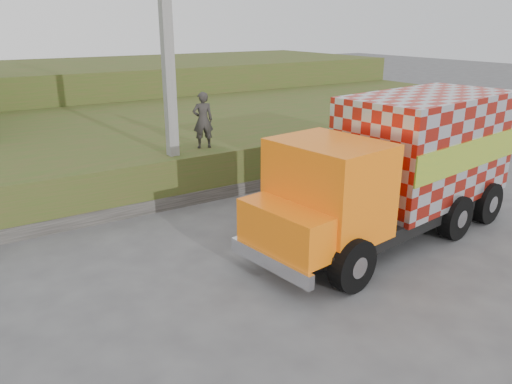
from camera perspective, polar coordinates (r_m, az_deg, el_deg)
ground at (r=12.71m, az=3.60°, el=-6.14°), size 120.00×120.00×0.00m
embankment at (r=20.94m, az=-12.82°, el=5.67°), size 40.00×12.00×1.50m
embankment_far at (r=32.22m, az=-20.58°, el=10.81°), size 40.00×12.00×3.00m
retaining_strip at (r=15.20m, az=-12.02°, el=-1.43°), size 16.00×0.50×0.40m
utility_pole at (r=15.09m, az=-9.97°, el=13.69°), size 1.20×0.30×8.00m
cargo_truck at (r=13.36m, az=16.12°, el=2.88°), size 8.33×3.70×3.60m
cow at (r=10.84m, az=4.44°, el=-7.55°), size 0.60×1.31×1.11m
pedestrian at (r=16.12m, az=-6.09°, el=8.17°), size 0.74×0.58×1.80m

